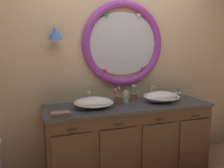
{
  "coord_description": "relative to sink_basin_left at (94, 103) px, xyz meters",
  "views": [
    {
      "loc": [
        -0.99,
        -2.2,
        1.52
      ],
      "look_at": [
        -0.15,
        0.25,
        1.1
      ],
      "focal_mm": 37.23,
      "sensor_mm": 36.0,
      "label": 1
    }
  ],
  "objects": [
    {
      "name": "back_wall_assembly",
      "position": [
        0.38,
        0.37,
        0.41
      ],
      "size": [
        6.4,
        0.26,
        2.6
      ],
      "color": "#D6B78E",
      "rests_on": "ground_plane"
    },
    {
      "name": "vanity_counter",
      "position": [
        0.42,
        0.03,
        -0.48
      ],
      "size": [
        1.94,
        0.65,
        0.85
      ],
      "color": "brown",
      "rests_on": "ground_plane"
    },
    {
      "name": "sink_basin_left",
      "position": [
        0.0,
        0.0,
        0.0
      ],
      "size": [
        0.44,
        0.44,
        0.12
      ],
      "color": "white",
      "rests_on": "vanity_counter"
    },
    {
      "name": "sink_basin_right",
      "position": [
        0.85,
        0.0,
        0.01
      ],
      "size": [
        0.44,
        0.44,
        0.13
      ],
      "color": "white",
      "rests_on": "vanity_counter"
    },
    {
      "name": "faucet_set_left",
      "position": [
        0.0,
        0.25,
        -0.0
      ],
      "size": [
        0.23,
        0.12,
        0.14
      ],
      "color": "silver",
      "rests_on": "vanity_counter"
    },
    {
      "name": "faucet_set_right",
      "position": [
        0.85,
        0.25,
        0.0
      ],
      "size": [
        0.24,
        0.13,
        0.16
      ],
      "color": "silver",
      "rests_on": "vanity_counter"
    },
    {
      "name": "toothbrush_holder_left",
      "position": [
        0.3,
        0.07,
        -0.0
      ],
      "size": [
        0.09,
        0.09,
        0.21
      ],
      "color": "#996647",
      "rests_on": "vanity_counter"
    },
    {
      "name": "toothbrush_holder_right",
      "position": [
        0.57,
        0.18,
        -0.01
      ],
      "size": [
        0.1,
        0.1,
        0.2
      ],
      "color": "#996647",
      "rests_on": "vanity_counter"
    },
    {
      "name": "soap_dispenser",
      "position": [
        0.43,
        0.1,
        0.01
      ],
      "size": [
        0.06,
        0.07,
        0.16
      ],
      "color": "#EFE5C6",
      "rests_on": "vanity_counter"
    },
    {
      "name": "folded_hand_towel",
      "position": [
        -0.38,
        -0.17,
        -0.04
      ],
      "size": [
        0.2,
        0.1,
        0.03
      ],
      "color": "#936B56",
      "rests_on": "vanity_counter"
    },
    {
      "name": "toiletry_basket",
      "position": [
        1.2,
        0.21,
        -0.03
      ],
      "size": [
        0.15,
        0.11,
        0.12
      ],
      "color": "beige",
      "rests_on": "vanity_counter"
    }
  ]
}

